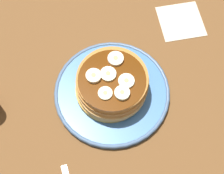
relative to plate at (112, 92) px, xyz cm
name	(u,v)px	position (x,y,z in cm)	size (l,w,h in cm)	color
ground_plane	(112,96)	(0.00, 0.00, -2.35)	(140.00, 140.00, 3.00)	brown
plate	(112,92)	(0.00, 0.00, 0.00)	(26.76, 26.76, 1.58)	#3F72B2
pancake_stack	(111,84)	(0.20, -0.34, 3.64)	(16.50, 16.52, 6.33)	gold
banana_slice_0	(108,74)	(0.99, -0.99, 7.02)	(3.51, 3.51, 0.84)	#FBF2C5
banana_slice_1	(94,76)	(3.98, 0.05, 7.13)	(3.38, 3.38, 1.05)	beige
banana_slice_2	(116,59)	(-0.04, -4.95, 7.06)	(3.53, 3.53, 0.91)	#F8E0B9
banana_slice_3	(122,93)	(-2.62, 2.98, 7.13)	(3.27, 3.27, 1.06)	#EBEFC2
banana_slice_4	(105,93)	(0.86, 3.52, 6.95)	(3.08, 3.08, 0.69)	#F2E8B3
banana_slice_5	(126,81)	(-3.08, -0.10, 6.96)	(3.49, 3.49, 0.72)	#F1F0C0
napkin	(181,21)	(-14.33, -23.14, -0.70)	(11.00, 11.00, 0.30)	beige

